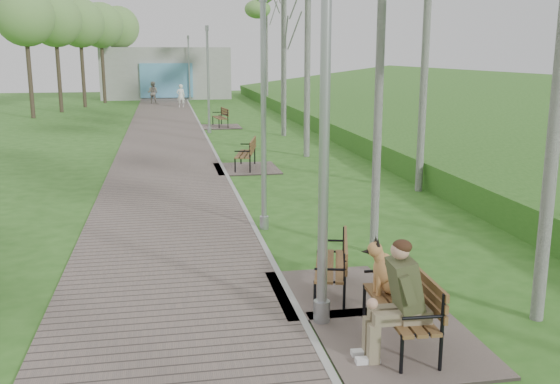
{
  "coord_description": "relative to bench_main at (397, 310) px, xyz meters",
  "views": [
    {
      "loc": [
        -1.75,
        -0.96,
        3.59
      ],
      "look_at": [
        0.19,
        9.5,
        1.21
      ],
      "focal_mm": 40.0,
      "sensor_mm": 36.0,
      "label": 1
    }
  ],
  "objects": [
    {
      "name": "walkway",
      "position": [
        -2.72,
        15.66,
        -0.47
      ],
      "size": [
        3.5,
        67.0,
        0.04
      ],
      "primitive_type": "cube",
      "color": "#675953",
      "rests_on": "ground"
    },
    {
      "name": "kerb",
      "position": [
        -0.97,
        15.66,
        -0.46
      ],
      "size": [
        0.1,
        67.0,
        0.05
      ],
      "primitive_type": "cube",
      "color": "#999993",
      "rests_on": "ground"
    },
    {
      "name": "embankment",
      "position": [
        11.03,
        14.16,
        -0.49
      ],
      "size": [
        14.0,
        70.0,
        1.6
      ],
      "primitive_type": "cube",
      "color": "#4B8731",
      "rests_on": "ground"
    },
    {
      "name": "building_north",
      "position": [
        -2.47,
        45.13,
        1.51
      ],
      "size": [
        10.0,
        5.2,
        4.0
      ],
      "color": "#9E9E99",
      "rests_on": "ground"
    },
    {
      "name": "bench_main",
      "position": [
        0.0,
        0.0,
        0.0
      ],
      "size": [
        1.98,
        2.2,
        1.73
      ],
      "color": "#675953",
      "rests_on": "ground"
    },
    {
      "name": "bench_second",
      "position": [
        -0.34,
        1.86,
        -0.29
      ],
      "size": [
        1.77,
        1.97,
        1.09
      ],
      "color": "#675953",
      "rests_on": "ground"
    },
    {
      "name": "bench_third",
      "position": [
        -0.28,
        12.4,
        -0.26
      ],
      "size": [
        1.95,
        2.16,
        1.19
      ],
      "color": "#675953",
      "rests_on": "ground"
    },
    {
      "name": "bench_far",
      "position": [
        -0.04,
        23.91,
        -0.27
      ],
      "size": [
        1.88,
        2.09,
        1.16
      ],
      "color": "#675953",
      "rests_on": "ground"
    },
    {
      "name": "lamp_post_near",
      "position": [
        -0.74,
        0.82,
        2.2
      ],
      "size": [
        0.22,
        0.22,
        5.75
      ],
      "color": "#9FA2A7",
      "rests_on": "ground"
    },
    {
      "name": "lamp_post_second",
      "position": [
        -0.77,
        5.56,
        1.74
      ],
      "size": [
        0.18,
        0.18,
        4.78
      ],
      "color": "#9FA2A7",
      "rests_on": "ground"
    },
    {
      "name": "lamp_post_third",
      "position": [
        -0.74,
        21.72,
        1.74
      ],
      "size": [
        0.18,
        0.18,
        4.77
      ],
      "color": "#9FA2A7",
      "rests_on": "ground"
    },
    {
      "name": "lamp_post_far",
      "position": [
        -0.74,
        42.31,
        1.78
      ],
      "size": [
        0.19,
        0.19,
        4.86
      ],
      "color": "#9FA2A7",
      "rests_on": "ground"
    },
    {
      "name": "pedestrian_near",
      "position": [
        -1.61,
        35.6,
        0.29
      ],
      "size": [
        0.61,
        0.44,
        1.55
      ],
      "primitive_type": "imported",
      "rotation": [
        0.0,
        0.0,
        3.28
      ],
      "color": "white",
      "rests_on": "ground"
    },
    {
      "name": "pedestrian_far",
      "position": [
        -3.49,
        39.03,
        0.31
      ],
      "size": [
        0.92,
        0.8,
        1.59
      ],
      "primitive_type": "imported",
      "rotation": [
        0.0,
        0.0,
        2.84
      ],
      "color": "gray",
      "rests_on": "ground"
    },
    {
      "name": "birch_far_b",
      "position": [
        2.43,
        20.26,
        5.29
      ],
      "size": [
        2.51,
        2.51,
        7.35
      ],
      "color": "silver",
      "rests_on": "ground"
    }
  ]
}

